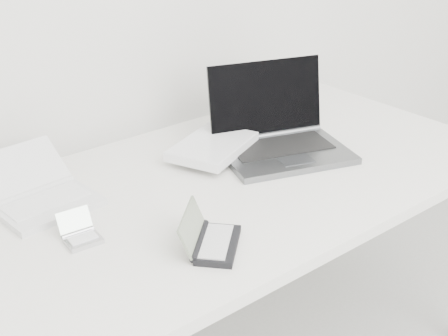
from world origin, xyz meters
TOP-DOWN VIEW (x-y plane):
  - desk at (0.00, 1.55)m, footprint 1.60×0.80m
  - laptop_large at (0.19, 1.62)m, footprint 0.53×0.43m
  - netbook_open_white at (-0.42, 1.73)m, footprint 0.25×0.29m
  - pda_silver at (-0.43, 1.52)m, footprint 0.08×0.09m
  - palmtop_charcoal at (-0.22, 1.32)m, footprint 0.19×0.19m

SIDE VIEW (x-z plane):
  - desk at x=0.00m, z-range 0.32..1.05m
  - pda_silver at x=-0.43m, z-range 0.71..0.77m
  - palmtop_charcoal at x=-0.22m, z-range 0.71..0.79m
  - netbook_open_white at x=-0.42m, z-range 0.70..0.80m
  - laptop_large at x=0.19m, z-range 0.65..0.89m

